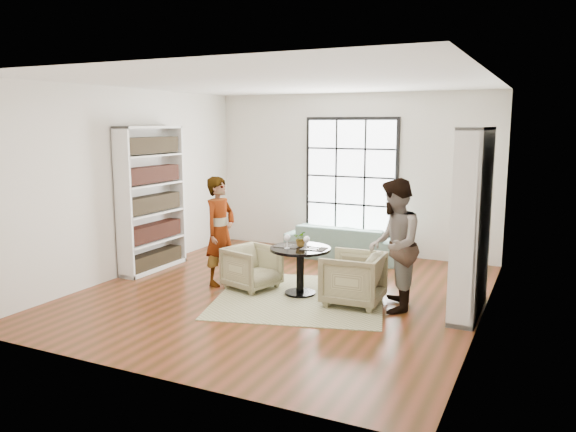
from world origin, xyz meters
The scene contains 16 objects.
ground centered at (0.00, 0.00, 0.00)m, with size 6.00×6.00×0.00m, color maroon.
room_shell centered at (0.00, 0.54, 1.26)m, with size 6.00×6.01×6.00m.
rug centered at (0.33, -0.08, 0.01)m, with size 2.31×2.31×0.01m, color tan.
pedestal_table centered at (0.27, 0.06, 0.51)m, with size 0.87×0.87×0.69m.
sofa centered at (0.08, 2.45, 0.31)m, with size 2.10×0.82×0.61m, color slate.
armchair_left centered at (-0.51, 0.03, 0.32)m, with size 0.68×0.70×0.64m, color tan.
armchair_right centered at (1.09, -0.02, 0.36)m, with size 0.76×0.79×0.72m, color tan.
person_left centered at (-1.06, 0.03, 0.83)m, with size 0.60×0.40×1.66m, color gray.
person_right centered at (1.64, -0.02, 0.87)m, with size 0.85×0.66×1.75m, color gray.
placemat_left centered at (0.06, 0.06, 0.70)m, with size 0.34×0.26×0.01m, color black.
placemat_right centered at (0.48, 0.06, 0.70)m, with size 0.34×0.26×0.01m, color black.
cutlery_left centered at (0.06, 0.06, 0.71)m, with size 0.14×0.22×0.01m, color silver, non-canonical shape.
cutlery_right centered at (0.48, 0.06, 0.71)m, with size 0.14×0.22×0.01m, color silver, non-canonical shape.
wine_glass_left centered at (0.12, -0.08, 0.84)m, with size 0.09×0.09×0.21m.
wine_glass_right centered at (0.40, -0.04, 0.84)m, with size 0.09×0.09×0.20m.
flower_centerpiece centered at (0.25, 0.13, 0.81)m, with size 0.21×0.18×0.23m, color gray.
Camera 1 is at (3.47, -7.07, 2.44)m, focal length 35.00 mm.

